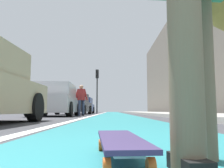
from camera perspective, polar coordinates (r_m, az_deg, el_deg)
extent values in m
plane|color=#38383D|center=(10.37, 0.96, -7.63)|extent=(80.00, 80.00, 0.00)
cube|color=#237075|center=(24.36, 0.38, -6.84)|extent=(56.00, 2.00, 0.00)
cube|color=silver|center=(20.39, -2.79, -6.94)|extent=(52.00, 0.16, 0.01)
cube|color=#9E9B93|center=(18.72, 11.17, -6.70)|extent=(52.00, 3.20, 0.13)
cube|color=#675E54|center=(23.86, 16.51, 5.72)|extent=(40.00, 1.20, 10.19)
cylinder|color=orange|center=(1.57, -2.55, -14.01)|extent=(0.07, 0.04, 0.07)
cylinder|color=orange|center=(1.58, 3.79, -13.93)|extent=(0.07, 0.04, 0.07)
cylinder|color=orange|center=(0.98, -1.24, -18.76)|extent=(0.07, 0.04, 0.07)
cylinder|color=orange|center=(1.00, 9.03, -18.38)|extent=(0.07, 0.04, 0.07)
cube|color=silver|center=(1.57, 0.63, -12.27)|extent=(0.07, 0.12, 0.02)
cube|color=silver|center=(0.98, 3.94, -15.92)|extent=(0.07, 0.12, 0.02)
cube|color=#33284C|center=(1.27, 1.89, -12.67)|extent=(0.85, 0.27, 0.02)
cylinder|color=brown|center=(1.04, 16.81, 3.03)|extent=(0.14, 0.14, 0.82)
cylinder|color=brown|center=(1.35, 19.93, 1.07)|extent=(0.14, 0.14, 0.82)
cube|color=black|center=(1.05, 17.49, -17.61)|extent=(0.27, 0.12, 0.07)
cylinder|color=black|center=(5.96, -17.45, -5.18)|extent=(0.67, 0.24, 0.66)
cube|color=#B7B7BC|center=(11.74, -12.97, -4.74)|extent=(4.19, 1.83, 0.70)
cube|color=#B7B7BC|center=(11.63, -13.04, -1.52)|extent=(2.31, 1.66, 0.60)
cube|color=#4C606B|center=(12.75, -11.97, -1.95)|extent=(0.06, 1.56, 0.51)
cylinder|color=black|center=(13.19, -15.42, -5.74)|extent=(0.64, 0.23, 0.63)
cylinder|color=black|center=(12.87, -8.11, -5.89)|extent=(0.64, 0.23, 0.63)
cylinder|color=black|center=(10.71, -18.87, -5.56)|extent=(0.64, 0.23, 0.63)
cylinder|color=black|center=(10.32, -9.90, -5.79)|extent=(0.64, 0.23, 0.63)
cube|color=black|center=(17.95, -8.68, -5.28)|extent=(4.46, 2.10, 0.70)
cube|color=black|center=(17.82, -8.74, -3.18)|extent=(2.49, 1.85, 0.60)
cube|color=#4C606B|center=(19.00, -8.03, -3.38)|extent=(0.12, 1.66, 0.51)
cylinder|color=black|center=(19.46, -10.51, -5.94)|extent=(0.66, 0.25, 0.65)
cylinder|color=black|center=(19.13, -5.24, -6.01)|extent=(0.66, 0.25, 0.65)
cylinder|color=black|center=(16.83, -12.63, -5.85)|extent=(0.66, 0.25, 0.65)
cylinder|color=black|center=(16.45, -6.55, -5.96)|extent=(0.66, 0.25, 0.65)
cube|color=navy|center=(23.72, -6.87, -5.53)|extent=(4.50, 1.97, 0.70)
cube|color=navy|center=(23.59, -6.90, -3.95)|extent=(2.49, 1.78, 0.60)
cube|color=#4C606B|center=(24.81, -6.50, -4.07)|extent=(0.08, 1.65, 0.51)
cylinder|color=black|center=(25.23, -8.44, -6.03)|extent=(0.65, 0.23, 0.64)
cylinder|color=black|center=(24.99, -4.40, -6.08)|extent=(0.65, 0.23, 0.64)
cylinder|color=black|center=(22.50, -9.63, -5.99)|extent=(0.65, 0.23, 0.64)
cylinder|color=black|center=(22.24, -5.11, -6.05)|extent=(0.65, 0.23, 0.64)
cylinder|color=#2D2D2D|center=(22.73, -3.50, -2.74)|extent=(0.12, 0.12, 3.28)
cube|color=black|center=(22.94, -3.47, 2.36)|extent=(0.24, 0.28, 0.80)
sphere|color=red|center=(23.11, -3.45, 2.94)|extent=(0.16, 0.16, 0.16)
sphere|color=#392907|center=(23.07, -3.45, 2.31)|extent=(0.16, 0.16, 0.16)
sphere|color=black|center=(23.03, -3.45, 1.67)|extent=(0.16, 0.16, 0.16)
cylinder|color=#384260|center=(12.72, -6.73, -5.56)|extent=(0.13, 0.13, 0.79)
cylinder|color=#384260|center=(12.49, -7.65, -5.54)|extent=(0.13, 0.13, 0.79)
cube|color=black|center=(12.72, -6.75, -7.18)|extent=(0.25, 0.10, 0.07)
cube|color=#B22D2D|center=(12.64, -7.18, -2.47)|extent=(0.23, 0.38, 0.57)
cylinder|color=#B22D2D|center=(12.61, -6.14, -2.47)|extent=(0.09, 0.23, 0.58)
cylinder|color=#B22D2D|center=(12.67, -8.21, -2.46)|extent=(0.09, 0.23, 0.58)
sphere|color=tan|center=(12.67, -7.16, -0.69)|extent=(0.21, 0.21, 0.21)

